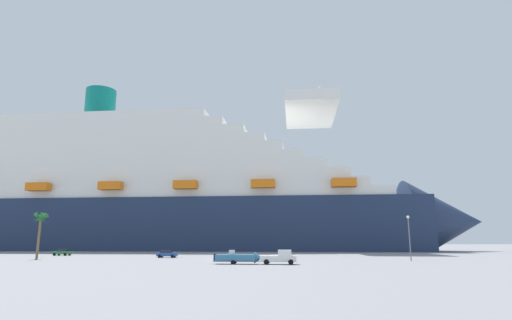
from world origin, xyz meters
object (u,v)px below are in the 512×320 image
(parked_car_blue_suv, at_px, (167,254))
(parked_car_green_wagon, at_px, (62,252))
(palm_tree, at_px, (40,221))
(pickup_truck, at_px, (280,257))
(small_boat_on_trailer, at_px, (240,258))
(cruise_ship, at_px, (152,196))
(street_lamp, at_px, (409,231))

(parked_car_blue_suv, bearing_deg, parked_car_green_wagon, 156.45)
(palm_tree, bearing_deg, parked_car_green_wagon, 98.44)
(pickup_truck, relative_size, small_boat_on_trailer, 0.66)
(small_boat_on_trailer, bearing_deg, palm_tree, 154.91)
(cruise_ship, bearing_deg, parked_car_blue_suv, -72.76)
(cruise_ship, xyz_separation_m, small_boat_on_trailer, (37.24, -90.46, -19.51))
(cruise_ship, relative_size, street_lamp, 28.05)
(pickup_truck, height_order, parked_car_green_wagon, pickup_truck)
(cruise_ship, relative_size, small_boat_on_trailer, 26.35)
(parked_car_blue_suv, bearing_deg, street_lamp, -15.79)
(street_lamp, bearing_deg, parked_car_blue_suv, 164.21)
(street_lamp, height_order, parked_car_blue_suv, street_lamp)
(pickup_truck, xyz_separation_m, small_boat_on_trailer, (-6.20, 0.72, -0.09))
(pickup_truck, bearing_deg, street_lamp, 24.35)
(palm_tree, distance_m, street_lamp, 74.01)
(street_lamp, distance_m, parked_car_green_wagon, 80.20)
(small_boat_on_trailer, bearing_deg, pickup_truck, -6.64)
(small_boat_on_trailer, bearing_deg, parked_car_green_wagon, 141.05)
(pickup_truck, bearing_deg, parked_car_green_wagon, 144.08)
(palm_tree, xyz_separation_m, parked_car_blue_suv, (25.80, 4.09, -6.70))
(parked_car_green_wagon, relative_size, parked_car_blue_suv, 1.00)
(parked_car_blue_suv, bearing_deg, small_boat_on_trailer, -55.26)
(cruise_ship, xyz_separation_m, parked_car_blue_suv, (20.64, -66.51, -19.64))
(cruise_ship, height_order, parked_car_green_wagon, cruise_ship)
(small_boat_on_trailer, xyz_separation_m, street_lamp, (30.97, 10.49, 4.37))
(pickup_truck, relative_size, parked_car_blue_suv, 1.32)
(palm_tree, height_order, parked_car_blue_suv, palm_tree)
(pickup_truck, bearing_deg, palm_tree, 157.06)
(palm_tree, relative_size, parked_car_green_wagon, 2.13)
(parked_car_green_wagon, height_order, parked_car_blue_suv, same)
(small_boat_on_trailer, distance_m, parked_car_green_wagon, 57.66)
(small_boat_on_trailer, xyz_separation_m, parked_car_green_wagon, (-44.84, 36.25, -0.13))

